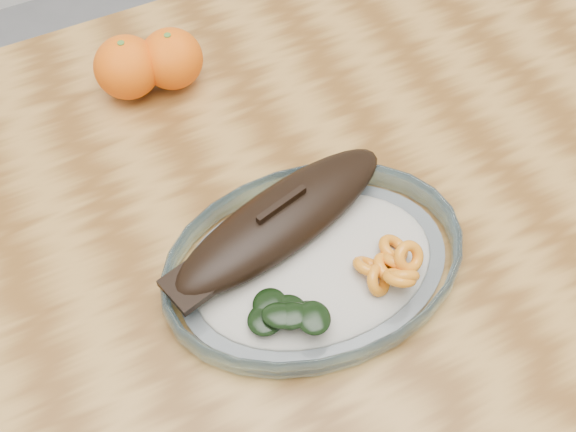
{
  "coord_description": "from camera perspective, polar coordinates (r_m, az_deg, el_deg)",
  "views": [
    {
      "loc": [
        -0.12,
        -0.39,
        1.38
      ],
      "look_at": [
        0.06,
        -0.01,
        0.77
      ],
      "focal_mm": 45.0,
      "sensor_mm": 36.0,
      "label": 1
    }
  ],
  "objects": [
    {
      "name": "orange_left",
      "position": [
        0.88,
        -12.61,
        11.39
      ],
      "size": [
        0.08,
        0.08,
        0.08
      ],
      "primitive_type": "sphere",
      "color": "#FA4C05",
      "rests_on": "dining_table"
    },
    {
      "name": "dining_table",
      "position": [
        0.84,
        -4.15,
        -5.73
      ],
      "size": [
        1.2,
        0.8,
        0.75
      ],
      "color": "brown",
      "rests_on": "ground"
    },
    {
      "name": "plated_meal",
      "position": [
        0.72,
        1.94,
        -3.44
      ],
      "size": [
        0.59,
        0.59,
        0.08
      ],
      "rotation": [
        0.0,
        0.0,
        -0.08
      ],
      "color": "white",
      "rests_on": "dining_table"
    },
    {
      "name": "orange_right",
      "position": [
        0.89,
        -9.19,
        12.16
      ],
      "size": [
        0.07,
        0.07,
        0.07
      ],
      "primitive_type": "sphere",
      "color": "#FA4C05",
      "rests_on": "dining_table"
    }
  ]
}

